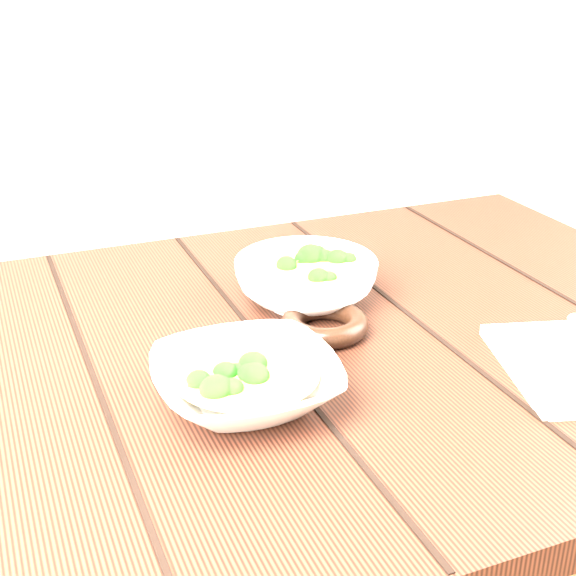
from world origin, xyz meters
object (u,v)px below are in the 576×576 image
(table, at_px, (282,429))
(soup_bowl_back, at_px, (306,279))
(soup_bowl_front, at_px, (246,381))
(trivet, at_px, (325,324))

(table, distance_m, soup_bowl_back, 0.20)
(soup_bowl_front, xyz_separation_m, trivet, (0.14, 0.11, -0.01))
(soup_bowl_back, bearing_deg, soup_bowl_front, -127.41)
(table, xyz_separation_m, soup_bowl_front, (-0.08, -0.11, 0.14))
(soup_bowl_front, distance_m, trivet, 0.18)
(table, bearing_deg, soup_bowl_back, 53.02)
(soup_bowl_back, distance_m, trivet, 0.10)
(soup_bowl_front, xyz_separation_m, soup_bowl_back, (0.16, 0.20, 0.01))
(soup_bowl_back, bearing_deg, trivet, -99.58)
(table, bearing_deg, soup_bowl_front, -127.81)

